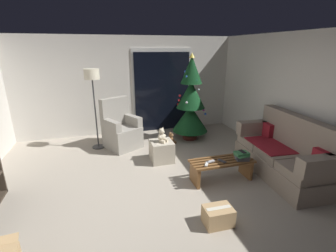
{
  "coord_description": "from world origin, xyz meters",
  "views": [
    {
      "loc": [
        -0.76,
        -3.27,
        2.2
      ],
      "look_at": [
        0.4,
        0.7,
        0.85
      ],
      "focal_mm": 25.65,
      "sensor_mm": 36.0,
      "label": 1
    }
  ],
  "objects_px": {
    "coffee_table": "(221,167)",
    "remote_graphite": "(222,161)",
    "couch": "(284,154)",
    "book_stack": "(242,156)",
    "remote_white": "(207,164)",
    "teddy_bear_chestnut_by_tree": "(171,139)",
    "armchair": "(121,130)",
    "cardboard_box_taped_mid_floor": "(218,216)",
    "cell_phone": "(243,152)",
    "ottoman": "(162,151)",
    "remote_silver": "(210,162)",
    "christmas_tree": "(191,103)",
    "teddy_bear_cream": "(162,136)",
    "floor_lamp": "(92,82)"
  },
  "relations": [
    {
      "from": "coffee_table",
      "to": "remote_graphite",
      "type": "xyz_separation_m",
      "value": [
        -0.03,
        -0.05,
        0.13
      ]
    },
    {
      "from": "couch",
      "to": "book_stack",
      "type": "height_order",
      "value": "couch"
    },
    {
      "from": "book_stack",
      "to": "coffee_table",
      "type": "bearing_deg",
      "value": 167.36
    },
    {
      "from": "remote_white",
      "to": "teddy_bear_chestnut_by_tree",
      "type": "distance_m",
      "value": 1.94
    },
    {
      "from": "couch",
      "to": "book_stack",
      "type": "xyz_separation_m",
      "value": [
        -0.82,
        0.06,
        0.05
      ]
    },
    {
      "from": "armchair",
      "to": "cardboard_box_taped_mid_floor",
      "type": "height_order",
      "value": "armchair"
    },
    {
      "from": "cell_phone",
      "to": "teddy_bear_chestnut_by_tree",
      "type": "bearing_deg",
      "value": 105.82
    },
    {
      "from": "remote_graphite",
      "to": "ottoman",
      "type": "height_order",
      "value": "ottoman"
    },
    {
      "from": "remote_silver",
      "to": "teddy_bear_chestnut_by_tree",
      "type": "distance_m",
      "value": 1.87
    },
    {
      "from": "armchair",
      "to": "cell_phone",
      "type": "bearing_deg",
      "value": -47.82
    },
    {
      "from": "christmas_tree",
      "to": "ottoman",
      "type": "relative_size",
      "value": 4.77
    },
    {
      "from": "remote_white",
      "to": "cardboard_box_taped_mid_floor",
      "type": "height_order",
      "value": "remote_white"
    },
    {
      "from": "cell_phone",
      "to": "cardboard_box_taped_mid_floor",
      "type": "distance_m",
      "value": 1.37
    },
    {
      "from": "remote_graphite",
      "to": "teddy_bear_cream",
      "type": "xyz_separation_m",
      "value": [
        -0.77,
        1.05,
        0.15
      ]
    },
    {
      "from": "coffee_table",
      "to": "christmas_tree",
      "type": "height_order",
      "value": "christmas_tree"
    },
    {
      "from": "remote_white",
      "to": "christmas_tree",
      "type": "height_order",
      "value": "christmas_tree"
    },
    {
      "from": "cardboard_box_taped_mid_floor",
      "to": "teddy_bear_cream",
      "type": "bearing_deg",
      "value": 96.38
    },
    {
      "from": "remote_graphite",
      "to": "teddy_bear_cream",
      "type": "distance_m",
      "value": 1.31
    },
    {
      "from": "teddy_bear_chestnut_by_tree",
      "to": "remote_graphite",
      "type": "bearing_deg",
      "value": -80.45
    },
    {
      "from": "couch",
      "to": "teddy_bear_cream",
      "type": "height_order",
      "value": "couch"
    },
    {
      "from": "remote_graphite",
      "to": "cell_phone",
      "type": "bearing_deg",
      "value": -23.35
    },
    {
      "from": "coffee_table",
      "to": "remote_graphite",
      "type": "bearing_deg",
      "value": -120.42
    },
    {
      "from": "couch",
      "to": "teddy_bear_cream",
      "type": "bearing_deg",
      "value": 149.7
    },
    {
      "from": "book_stack",
      "to": "teddy_bear_chestnut_by_tree",
      "type": "xyz_separation_m",
      "value": [
        -0.68,
        1.91,
        -0.33
      ]
    },
    {
      "from": "remote_white",
      "to": "remote_graphite",
      "type": "bearing_deg",
      "value": 40.08
    },
    {
      "from": "remote_silver",
      "to": "book_stack",
      "type": "bearing_deg",
      "value": 69.18
    },
    {
      "from": "remote_silver",
      "to": "coffee_table",
      "type": "bearing_deg",
      "value": 78.55
    },
    {
      "from": "book_stack",
      "to": "teddy_bear_cream",
      "type": "relative_size",
      "value": 0.92
    },
    {
      "from": "remote_graphite",
      "to": "christmas_tree",
      "type": "bearing_deg",
      "value": 61.95
    },
    {
      "from": "book_stack",
      "to": "cardboard_box_taped_mid_floor",
      "type": "xyz_separation_m",
      "value": [
        -0.9,
        -0.92,
        -0.32
      ]
    },
    {
      "from": "cardboard_box_taped_mid_floor",
      "to": "remote_silver",
      "type": "bearing_deg",
      "value": 70.37
    },
    {
      "from": "coffee_table",
      "to": "cell_phone",
      "type": "height_order",
      "value": "cell_phone"
    },
    {
      "from": "remote_silver",
      "to": "remote_white",
      "type": "relative_size",
      "value": 1.0
    },
    {
      "from": "remote_silver",
      "to": "cell_phone",
      "type": "height_order",
      "value": "cell_phone"
    },
    {
      "from": "floor_lamp",
      "to": "cardboard_box_taped_mid_floor",
      "type": "height_order",
      "value": "floor_lamp"
    },
    {
      "from": "remote_white",
      "to": "teddy_bear_cream",
      "type": "relative_size",
      "value": 0.55
    },
    {
      "from": "remote_white",
      "to": "teddy_bear_cream",
      "type": "bearing_deg",
      "value": 147.06
    },
    {
      "from": "floor_lamp",
      "to": "coffee_table",
      "type": "bearing_deg",
      "value": -45.88
    },
    {
      "from": "teddy_bear_cream",
      "to": "cardboard_box_taped_mid_floor",
      "type": "xyz_separation_m",
      "value": [
        0.22,
        -1.99,
        -0.42
      ]
    },
    {
      "from": "coffee_table",
      "to": "armchair",
      "type": "distance_m",
      "value": 2.5
    },
    {
      "from": "remote_white",
      "to": "teddy_bear_chestnut_by_tree",
      "type": "bearing_deg",
      "value": 124.2
    },
    {
      "from": "remote_white",
      "to": "book_stack",
      "type": "relative_size",
      "value": 0.6
    },
    {
      "from": "remote_graphite",
      "to": "cell_phone",
      "type": "distance_m",
      "value": 0.4
    },
    {
      "from": "remote_white",
      "to": "christmas_tree",
      "type": "bearing_deg",
      "value": 109.54
    },
    {
      "from": "remote_silver",
      "to": "christmas_tree",
      "type": "bearing_deg",
      "value": 153.92
    },
    {
      "from": "remote_graphite",
      "to": "armchair",
      "type": "height_order",
      "value": "armchair"
    },
    {
      "from": "coffee_table",
      "to": "cell_phone",
      "type": "distance_m",
      "value": 0.44
    },
    {
      "from": "coffee_table",
      "to": "teddy_bear_cream",
      "type": "height_order",
      "value": "teddy_bear_cream"
    },
    {
      "from": "couch",
      "to": "ottoman",
      "type": "relative_size",
      "value": 4.52
    },
    {
      "from": "coffee_table",
      "to": "floor_lamp",
      "type": "relative_size",
      "value": 0.62
    }
  ]
}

